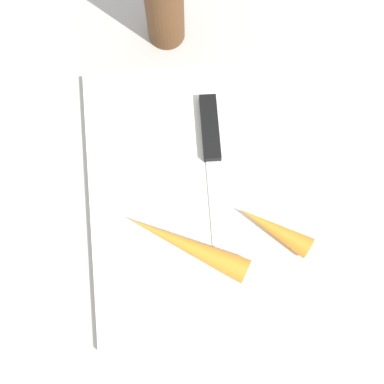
{
  "coord_description": "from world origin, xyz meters",
  "views": [
    {
      "loc": [
        0.17,
        -0.02,
        0.61
      ],
      "look_at": [
        0.0,
        0.0,
        0.01
      ],
      "focal_mm": 46.32,
      "sensor_mm": 36.0,
      "label": 1
    }
  ],
  "objects_px": {
    "cutting_board": "(192,193)",
    "carrot_short": "(273,229)",
    "knife": "(211,137)",
    "carrot_long": "(186,245)"
  },
  "relations": [
    {
      "from": "carrot_short",
      "to": "carrot_long",
      "type": "relative_size",
      "value": 0.61
    },
    {
      "from": "carrot_short",
      "to": "carrot_long",
      "type": "height_order",
      "value": "carrot_long"
    },
    {
      "from": "cutting_board",
      "to": "knife",
      "type": "bearing_deg",
      "value": 154.88
    },
    {
      "from": "carrot_short",
      "to": "cutting_board",
      "type": "bearing_deg",
      "value": 3.8
    },
    {
      "from": "knife",
      "to": "carrot_long",
      "type": "distance_m",
      "value": 0.15
    },
    {
      "from": "carrot_long",
      "to": "cutting_board",
      "type": "bearing_deg",
      "value": -71.31
    },
    {
      "from": "cutting_board",
      "to": "carrot_short",
      "type": "relative_size",
      "value": 3.76
    },
    {
      "from": "cutting_board",
      "to": "carrot_long",
      "type": "relative_size",
      "value": 2.31
    },
    {
      "from": "carrot_short",
      "to": "carrot_long",
      "type": "distance_m",
      "value": 0.11
    },
    {
      "from": "knife",
      "to": "carrot_long",
      "type": "xyz_separation_m",
      "value": [
        0.14,
        -0.05,
        0.01
      ]
    }
  ]
}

